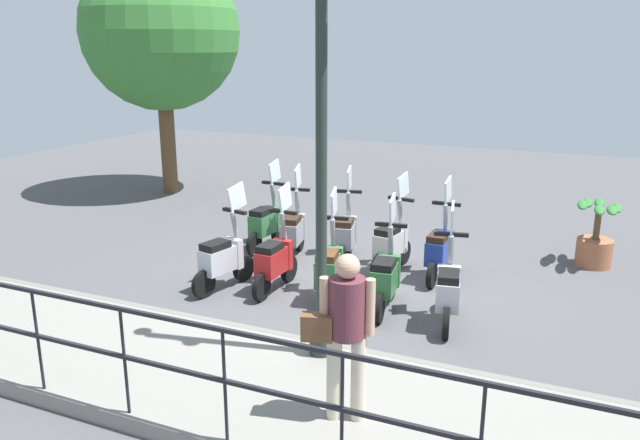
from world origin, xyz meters
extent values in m
plane|color=#4C4C4F|center=(0.00, 0.00, 0.00)|extent=(28.00, 28.00, 0.00)
cube|color=gray|center=(-3.20, 0.00, 0.07)|extent=(2.20, 20.00, 0.15)
cube|color=slate|center=(-2.15, 0.00, 0.07)|extent=(0.10, 20.00, 0.15)
cube|color=black|center=(-4.20, 0.00, 1.20)|extent=(0.04, 16.00, 0.04)
cube|color=black|center=(-4.20, 0.00, 0.73)|extent=(0.04, 16.00, 0.04)
cylinder|color=black|center=(-4.20, -1.60, 0.68)|extent=(0.03, 0.03, 1.05)
cylinder|color=black|center=(-4.20, -0.53, 0.68)|extent=(0.03, 0.03, 1.05)
cylinder|color=black|center=(-4.20, 0.53, 0.68)|extent=(0.03, 0.03, 1.05)
cylinder|color=black|center=(-4.20, 1.60, 0.68)|extent=(0.03, 0.03, 1.05)
cylinder|color=#232D28|center=(-2.40, -0.65, 0.35)|extent=(0.26, 0.26, 0.40)
cylinder|color=#232D28|center=(-2.40, -0.65, 2.31)|extent=(0.12, 0.12, 4.31)
cylinder|color=beige|center=(-3.43, -1.46, 0.56)|extent=(0.14, 0.14, 0.82)
cylinder|color=beige|center=(-3.50, -1.25, 0.56)|extent=(0.14, 0.14, 0.82)
cylinder|color=brown|center=(-3.46, -1.35, 1.25)|extent=(0.40, 0.40, 0.55)
sphere|color=tan|center=(-3.46, -1.35, 1.63)|extent=(0.22, 0.22, 0.22)
cylinder|color=tan|center=(-3.41, -1.54, 1.26)|extent=(0.09, 0.09, 0.52)
cylinder|color=tan|center=(-3.52, -1.16, 1.26)|extent=(0.09, 0.09, 0.52)
cube|color=brown|center=(-3.59, -1.12, 1.07)|extent=(0.22, 0.31, 0.24)
cylinder|color=brown|center=(4.04, 6.16, 1.22)|extent=(0.36, 0.36, 2.44)
sphere|color=#387A33|center=(4.04, 6.16, 3.79)|extent=(3.62, 3.62, 3.62)
cylinder|color=#9E5B3D|center=(2.39, -3.40, 0.23)|extent=(0.56, 0.56, 0.45)
cylinder|color=brown|center=(2.39, -3.40, 0.70)|extent=(0.10, 0.10, 0.50)
ellipsoid|color=#2D6B2D|center=(2.64, -3.40, 1.00)|extent=(0.56, 0.16, 0.10)
ellipsoid|color=#2D6B2D|center=(2.14, -3.40, 1.00)|extent=(0.56, 0.16, 0.10)
ellipsoid|color=#2D6B2D|center=(2.39, -3.15, 1.00)|extent=(0.56, 0.16, 0.10)
ellipsoid|color=#2D6B2D|center=(2.39, -3.65, 1.00)|extent=(0.56, 0.16, 0.10)
ellipsoid|color=#2D6B2D|center=(2.57, -3.22, 1.00)|extent=(0.56, 0.16, 0.10)
ellipsoid|color=#2D6B2D|center=(2.21, -3.58, 1.00)|extent=(0.56, 0.16, 0.10)
cylinder|color=black|center=(-0.36, -1.62, 0.20)|extent=(0.41, 0.16, 0.40)
cylinder|color=black|center=(-1.18, -1.78, 0.20)|extent=(0.41, 0.16, 0.40)
cube|color=#B7BCC6|center=(-0.85, -1.71, 0.48)|extent=(0.64, 0.39, 0.36)
cube|color=#B7BCC6|center=(-0.57, -1.66, 0.50)|extent=(0.18, 0.32, 0.44)
cube|color=black|center=(-0.92, -1.73, 0.71)|extent=(0.44, 0.33, 0.10)
cylinder|color=gray|center=(-0.51, -1.65, 0.85)|extent=(0.19, 0.10, 0.55)
cube|color=black|center=(-0.51, -1.65, 1.13)|extent=(0.14, 0.44, 0.05)
cube|color=silver|center=(-0.45, -1.63, 1.33)|extent=(0.39, 0.10, 0.42)
cylinder|color=black|center=(-0.25, -0.79, 0.20)|extent=(0.41, 0.13, 0.40)
cylinder|color=black|center=(-1.08, -0.89, 0.20)|extent=(0.41, 0.13, 0.40)
cube|color=#2D6B38|center=(-0.75, -0.85, 0.48)|extent=(0.63, 0.35, 0.36)
cube|color=#2D6B38|center=(-0.46, -0.82, 0.50)|extent=(0.15, 0.31, 0.44)
cube|color=black|center=(-0.82, -0.86, 0.71)|extent=(0.43, 0.30, 0.10)
cylinder|color=gray|center=(-0.40, -0.81, 0.85)|extent=(0.19, 0.09, 0.55)
cube|color=black|center=(-0.40, -0.81, 1.13)|extent=(0.11, 0.44, 0.05)
cube|color=silver|center=(-0.34, -0.80, 1.33)|extent=(0.39, 0.07, 0.42)
cylinder|color=black|center=(-0.23, 0.08, 0.20)|extent=(0.41, 0.16, 0.40)
cylinder|color=black|center=(-1.04, -0.09, 0.20)|extent=(0.41, 0.16, 0.40)
cube|color=#2D6B38|center=(-0.72, -0.02, 0.48)|extent=(0.64, 0.40, 0.36)
cube|color=#2D6B38|center=(-0.44, 0.03, 0.50)|extent=(0.18, 0.32, 0.44)
cube|color=#4C2D19|center=(-0.79, -0.04, 0.71)|extent=(0.44, 0.34, 0.10)
cylinder|color=gray|center=(-0.38, 0.05, 0.85)|extent=(0.19, 0.11, 0.55)
cube|color=black|center=(-0.38, 0.05, 1.13)|extent=(0.15, 0.44, 0.05)
cube|color=silver|center=(-0.32, 0.06, 1.33)|extent=(0.39, 0.11, 0.42)
cylinder|color=black|center=(-0.21, 0.83, 0.20)|extent=(0.40, 0.09, 0.40)
cylinder|color=black|center=(-1.04, 0.86, 0.20)|extent=(0.40, 0.09, 0.40)
cube|color=#B21E1E|center=(-0.71, 0.85, 0.48)|extent=(0.61, 0.30, 0.36)
cube|color=#B21E1E|center=(-0.42, 0.84, 0.50)|extent=(0.13, 0.30, 0.44)
cube|color=black|center=(-0.78, 0.85, 0.71)|extent=(0.41, 0.27, 0.10)
cylinder|color=gray|center=(-0.36, 0.84, 0.85)|extent=(0.18, 0.07, 0.55)
cube|color=black|center=(-0.36, 0.84, 1.13)|extent=(0.07, 0.44, 0.05)
cube|color=silver|center=(-0.30, 0.84, 1.33)|extent=(0.39, 0.04, 0.42)
cylinder|color=black|center=(-0.46, 1.48, 0.20)|extent=(0.41, 0.17, 0.40)
cylinder|color=black|center=(-1.27, 1.66, 0.20)|extent=(0.41, 0.17, 0.40)
cube|color=#B7BCC6|center=(-0.95, 1.59, 0.48)|extent=(0.65, 0.40, 0.36)
cube|color=#B7BCC6|center=(-0.66, 1.53, 0.50)|extent=(0.18, 0.32, 0.44)
cube|color=black|center=(-1.02, 1.61, 0.71)|extent=(0.45, 0.34, 0.10)
cylinder|color=gray|center=(-0.61, 1.51, 0.85)|extent=(0.19, 0.11, 0.55)
cube|color=black|center=(-0.61, 1.51, 1.13)|extent=(0.16, 0.44, 0.05)
cube|color=silver|center=(-0.55, 1.50, 1.33)|extent=(0.38, 0.11, 0.42)
cylinder|color=black|center=(1.21, -1.24, 0.20)|extent=(0.40, 0.09, 0.40)
cylinder|color=black|center=(0.38, -1.22, 0.20)|extent=(0.40, 0.09, 0.40)
cube|color=navy|center=(0.71, -1.23, 0.48)|extent=(0.61, 0.29, 0.36)
cube|color=navy|center=(1.00, -1.24, 0.50)|extent=(0.13, 0.30, 0.44)
cube|color=black|center=(0.64, -1.23, 0.71)|extent=(0.41, 0.27, 0.10)
cylinder|color=gray|center=(1.06, -1.24, 0.85)|extent=(0.18, 0.07, 0.55)
cube|color=black|center=(1.06, -1.24, 1.13)|extent=(0.07, 0.44, 0.05)
cube|color=silver|center=(1.12, -1.24, 1.33)|extent=(0.39, 0.04, 0.42)
cylinder|color=black|center=(1.24, -0.54, 0.20)|extent=(0.41, 0.15, 0.40)
cylinder|color=black|center=(0.42, -0.38, 0.20)|extent=(0.41, 0.15, 0.40)
cube|color=beige|center=(0.75, -0.44, 0.48)|extent=(0.64, 0.39, 0.36)
cube|color=beige|center=(1.03, -0.50, 0.50)|extent=(0.17, 0.32, 0.44)
cube|color=black|center=(0.68, -0.43, 0.71)|extent=(0.44, 0.33, 0.10)
cylinder|color=gray|center=(1.09, -0.51, 0.85)|extent=(0.19, 0.10, 0.55)
cube|color=black|center=(1.09, -0.51, 1.13)|extent=(0.14, 0.44, 0.05)
cube|color=silver|center=(1.15, -0.52, 1.33)|extent=(0.39, 0.10, 0.42)
cylinder|color=black|center=(1.40, 0.47, 0.20)|extent=(0.41, 0.17, 0.40)
cylinder|color=black|center=(0.59, 0.29, 0.20)|extent=(0.41, 0.17, 0.40)
cube|color=gray|center=(0.91, 0.36, 0.48)|extent=(0.65, 0.40, 0.36)
cube|color=gray|center=(1.20, 0.43, 0.50)|extent=(0.18, 0.32, 0.44)
cube|color=black|center=(0.85, 0.35, 0.71)|extent=(0.45, 0.34, 0.10)
cylinder|color=gray|center=(1.25, 0.44, 0.85)|extent=(0.19, 0.11, 0.55)
cube|color=black|center=(1.25, 0.44, 1.13)|extent=(0.15, 0.44, 0.05)
cube|color=silver|center=(1.31, 0.45, 1.33)|extent=(0.39, 0.11, 0.42)
cylinder|color=black|center=(1.20, 1.32, 0.20)|extent=(0.41, 0.16, 0.40)
cylinder|color=black|center=(0.38, 1.15, 0.20)|extent=(0.41, 0.16, 0.40)
cube|color=gray|center=(0.71, 1.22, 0.48)|extent=(0.64, 0.40, 0.36)
cube|color=gray|center=(0.99, 1.28, 0.50)|extent=(0.18, 0.32, 0.44)
cube|color=black|center=(0.64, 1.20, 0.71)|extent=(0.44, 0.34, 0.10)
cylinder|color=gray|center=(1.05, 1.29, 0.85)|extent=(0.19, 0.11, 0.55)
cube|color=black|center=(1.05, 1.29, 1.13)|extent=(0.15, 0.44, 0.05)
cube|color=silver|center=(1.11, 1.30, 1.33)|extent=(0.39, 0.11, 0.42)
cylinder|color=black|center=(1.48, 1.88, 0.20)|extent=(0.40, 0.10, 0.40)
cylinder|color=black|center=(0.65, 1.92, 0.20)|extent=(0.40, 0.10, 0.40)
cube|color=#2D6B38|center=(0.98, 1.91, 0.48)|extent=(0.61, 0.31, 0.36)
cube|color=#2D6B38|center=(1.27, 1.89, 0.50)|extent=(0.13, 0.31, 0.44)
cube|color=black|center=(0.91, 1.91, 0.71)|extent=(0.41, 0.28, 0.10)
cylinder|color=gray|center=(1.33, 1.89, 0.85)|extent=(0.19, 0.08, 0.55)
cube|color=black|center=(1.33, 1.89, 1.13)|extent=(0.08, 0.44, 0.05)
cube|color=silver|center=(1.39, 1.89, 1.33)|extent=(0.39, 0.05, 0.42)
camera|label=1|loc=(-8.19, -3.15, 3.46)|focal=35.00mm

